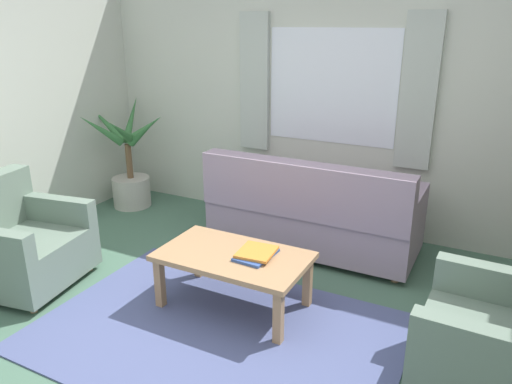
# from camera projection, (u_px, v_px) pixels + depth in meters

# --- Properties ---
(ground_plane) EXTENTS (6.24, 6.24, 0.00)m
(ground_plane) POSITION_uv_depth(u_px,v_px,m) (217.00, 333.00, 3.41)
(ground_plane) COLOR #476B56
(wall_back) EXTENTS (5.32, 0.12, 2.60)m
(wall_back) POSITION_uv_depth(u_px,v_px,m) (333.00, 101.00, 4.87)
(wall_back) COLOR beige
(wall_back) RESTS_ON ground_plane
(window_with_curtains) EXTENTS (1.98, 0.07, 1.40)m
(window_with_curtains) POSITION_uv_depth(u_px,v_px,m) (331.00, 87.00, 4.75)
(window_with_curtains) COLOR white
(area_rug) EXTENTS (2.47, 1.72, 0.01)m
(area_rug) POSITION_uv_depth(u_px,v_px,m) (217.00, 333.00, 3.40)
(area_rug) COLOR #4C5684
(area_rug) RESTS_ON ground_plane
(couch) EXTENTS (1.90, 0.82, 0.92)m
(couch) POSITION_uv_depth(u_px,v_px,m) (311.00, 214.00, 4.53)
(couch) COLOR #998499
(couch) RESTS_ON ground_plane
(armchair_left) EXTENTS (0.95, 0.96, 0.88)m
(armchair_left) POSITION_uv_depth(u_px,v_px,m) (19.00, 243.00, 3.96)
(armchair_left) COLOR slate
(armchair_left) RESTS_ON ground_plane
(armchair_right) EXTENTS (0.85, 0.87, 0.88)m
(armchair_right) POSITION_uv_depth(u_px,v_px,m) (507.00, 345.00, 2.72)
(armchair_right) COLOR slate
(armchair_right) RESTS_ON ground_plane
(coffee_table) EXTENTS (1.10, 0.64, 0.44)m
(coffee_table) POSITION_uv_depth(u_px,v_px,m) (233.00, 261.00, 3.61)
(coffee_table) COLOR #A87F56
(coffee_table) RESTS_ON ground_plane
(book_stack_on_table) EXTENTS (0.28, 0.33, 0.04)m
(book_stack_on_table) POSITION_uv_depth(u_px,v_px,m) (256.00, 253.00, 3.55)
(book_stack_on_table) COLOR #335199
(book_stack_on_table) RESTS_ON coffee_table
(potted_plant) EXTENTS (1.08, 1.11, 1.24)m
(potted_plant) POSITION_uv_depth(u_px,v_px,m) (129.00, 169.00, 5.63)
(potted_plant) COLOR #B7B2A8
(potted_plant) RESTS_ON ground_plane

